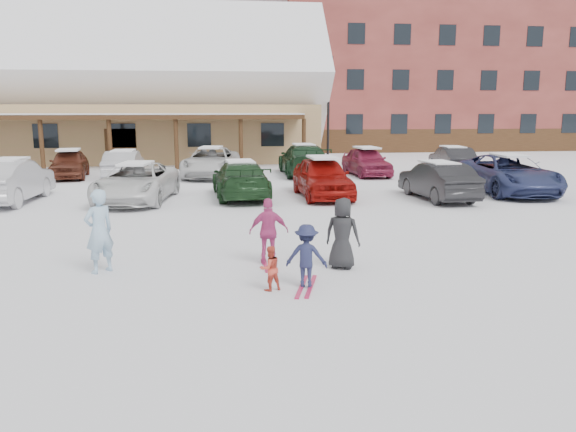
{
  "coord_description": "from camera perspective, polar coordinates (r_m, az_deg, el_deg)",
  "views": [
    {
      "loc": [
        -1.17,
        -11.21,
        3.36
      ],
      "look_at": [
        0.3,
        1.0,
        1.0
      ],
      "focal_mm": 35.0,
      "sensor_mm": 36.0,
      "label": 1
    }
  ],
  "objects": [
    {
      "name": "conifer_3",
      "position": [
        55.7,
        0.55,
        12.66
      ],
      "size": [
        3.96,
        3.96,
        9.18
      ],
      "color": "black",
      "rests_on": "ground"
    },
    {
      "name": "child_navy",
      "position": [
        10.64,
        1.89,
        -4.1
      ],
      "size": [
        0.89,
        0.65,
        1.23
      ],
      "primitive_type": "imported",
      "rotation": [
        0.0,
        0.0,
        2.87
      ],
      "color": "#1E2244",
      "rests_on": "ground"
    },
    {
      "name": "parked_car_5",
      "position": [
        21.77,
        14.99,
        3.47
      ],
      "size": [
        1.78,
        4.34,
        1.4
      ],
      "primitive_type": "imported",
      "rotation": [
        0.0,
        0.0,
        3.21
      ],
      "color": "black",
      "rests_on": "ground"
    },
    {
      "name": "ground",
      "position": [
        11.76,
        -0.87,
        -5.74
      ],
      "size": [
        160.0,
        160.0,
        0.0
      ],
      "primitive_type": "plane",
      "color": "white",
      "rests_on": "ground"
    },
    {
      "name": "parked_car_13",
      "position": [
        30.95,
        16.34,
        5.49
      ],
      "size": [
        1.89,
        4.35,
        1.39
      ],
      "primitive_type": "imported",
      "rotation": [
        0.0,
        0.0,
        3.04
      ],
      "color": "#232326",
      "rests_on": "ground"
    },
    {
      "name": "parked_car_2",
      "position": [
        21.25,
        -15.12,
        3.31
      ],
      "size": [
        2.93,
        5.33,
        1.41
      ],
      "primitive_type": "imported",
      "rotation": [
        0.0,
        0.0,
        -0.12
      ],
      "color": "silver",
      "rests_on": "ground"
    },
    {
      "name": "skis_child_magenta",
      "position": [
        12.39,
        -1.94,
        -4.8
      ],
      "size": [
        0.21,
        1.4,
        0.03
      ],
      "primitive_type": "cube",
      "rotation": [
        0.0,
        0.0,
        3.13
      ],
      "color": "#B01944",
      "rests_on": "ground"
    },
    {
      "name": "parked_car_6",
      "position": [
        24.26,
        21.47,
        3.98
      ],
      "size": [
        2.78,
        5.63,
        1.54
      ],
      "primitive_type": "imported",
      "rotation": [
        0.0,
        0.0,
        -0.04
      ],
      "color": "navy",
      "rests_on": "ground"
    },
    {
      "name": "conifer_4",
      "position": [
        67.23,
        25.33,
        12.56
      ],
      "size": [
        5.06,
        5.06,
        11.73
      ],
      "color": "black",
      "rests_on": "ground"
    },
    {
      "name": "parked_car_8",
      "position": [
        29.61,
        -21.34,
        4.96
      ],
      "size": [
        2.17,
        4.27,
        1.39
      ],
      "primitive_type": "imported",
      "rotation": [
        0.0,
        0.0,
        0.13
      ],
      "color": "brown",
      "rests_on": "ground"
    },
    {
      "name": "parked_car_9",
      "position": [
        28.16,
        -16.33,
        4.99
      ],
      "size": [
        1.54,
        4.24,
        1.39
      ],
      "primitive_type": "imported",
      "rotation": [
        0.0,
        0.0,
        3.16
      ],
      "color": "#ACACB1",
      "rests_on": "ground"
    },
    {
      "name": "skis_child_navy",
      "position": [
        10.81,
        1.87,
        -7.16
      ],
      "size": [
        0.57,
        1.4,
        0.03
      ],
      "primitive_type": "cube",
      "rotation": [
        0.0,
        0.0,
        2.87
      ],
      "color": "#B01944",
      "rests_on": "ground"
    },
    {
      "name": "adult_skier",
      "position": [
        12.18,
        -18.64,
        -1.48
      ],
      "size": [
        0.76,
        0.74,
        1.75
      ],
      "primitive_type": "imported",
      "rotation": [
        0.0,
        0.0,
        3.88
      ],
      "color": "#9CC0DC",
      "rests_on": "ground"
    },
    {
      "name": "parked_car_1",
      "position": [
        22.65,
        -26.41,
        3.21
      ],
      "size": [
        1.85,
        4.84,
        1.57
      ],
      "primitive_type": "imported",
      "rotation": [
        0.0,
        0.0,
        3.1
      ],
      "color": "#B2B2B6",
      "rests_on": "ground"
    },
    {
      "name": "child_magenta",
      "position": [
        12.22,
        -1.96,
        -1.57
      ],
      "size": [
        0.86,
        0.36,
        1.46
      ],
      "primitive_type": "imported",
      "rotation": [
        0.0,
        0.0,
        3.13
      ],
      "color": "#C33C7E",
      "rests_on": "ground"
    },
    {
      "name": "day_lodge",
      "position": [
        39.94,
        -18.53,
        11.15
      ],
      "size": [
        29.12,
        12.5,
        10.38
      ],
      "color": "tan",
      "rests_on": "ground"
    },
    {
      "name": "lamp_post",
      "position": [
        36.87,
        4.13,
        11.4
      ],
      "size": [
        0.5,
        0.25,
        6.64
      ],
      "color": "black",
      "rests_on": "ground"
    },
    {
      "name": "toddler_red",
      "position": [
        10.52,
        -1.84,
        -5.33
      ],
      "size": [
        0.5,
        0.45,
        0.85
      ],
      "primitive_type": "imported",
      "rotation": [
        0.0,
        0.0,
        3.52
      ],
      "color": "#CF4332",
      "rests_on": "ground"
    },
    {
      "name": "parked_car_11",
      "position": [
        28.77,
        1.6,
        5.72
      ],
      "size": [
        2.21,
        5.42,
        1.57
      ],
      "primitive_type": "imported",
      "rotation": [
        0.0,
        0.0,
        3.14
      ],
      "color": "#1B3D23",
      "rests_on": "ground"
    },
    {
      "name": "parked_car_3",
      "position": [
        21.52,
        -4.86,
        3.72
      ],
      "size": [
        2.27,
        4.93,
        1.4
      ],
      "primitive_type": "imported",
      "rotation": [
        0.0,
        0.0,
        3.21
      ],
      "color": "#1B3B1D",
      "rests_on": "ground"
    },
    {
      "name": "forested_hillside",
      "position": [
        97.48,
        -6.48,
        20.02
      ],
      "size": [
        300.0,
        70.0,
        38.0
      ],
      "primitive_type": "cube",
      "color": "black",
      "rests_on": "ground"
    },
    {
      "name": "alpine_hotel",
      "position": [
        51.84,
        10.96,
        16.51
      ],
      "size": [
        31.48,
        14.01,
        21.48
      ],
      "color": "maroon",
      "rests_on": "ground"
    },
    {
      "name": "bystander_dark",
      "position": [
        11.93,
        5.55,
        -1.76
      ],
      "size": [
        0.88,
        0.77,
        1.53
      ],
      "primitive_type": "imported",
      "rotation": [
        0.0,
        0.0,
        2.67
      ],
      "color": "black",
      "rests_on": "ground"
    },
    {
      "name": "parked_car_12",
      "position": [
        28.92,
        7.98,
        5.51
      ],
      "size": [
        2.0,
        4.31,
        1.43
      ],
      "primitive_type": "imported",
      "rotation": [
        0.0,
        0.0,
        0.08
      ],
      "color": "#952446",
      "rests_on": "ground"
    },
    {
      "name": "parked_car_10",
      "position": [
        28.34,
        -7.81,
        5.45
      ],
      "size": [
        3.14,
        5.6,
        1.48
      ],
      "primitive_type": "imported",
      "rotation": [
        0.0,
        0.0,
        -0.13
      ],
      "color": "silver",
      "rests_on": "ground"
    },
    {
      "name": "parked_car_4",
      "position": [
        21.59,
        3.52,
        3.96
      ],
      "size": [
        1.98,
        4.59,
        1.54
      ],
      "primitive_type": "imported",
      "rotation": [
        0.0,
        0.0,
        0.03
      ],
      "color": "#980F0B",
      "rests_on": "ground"
    }
  ]
}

